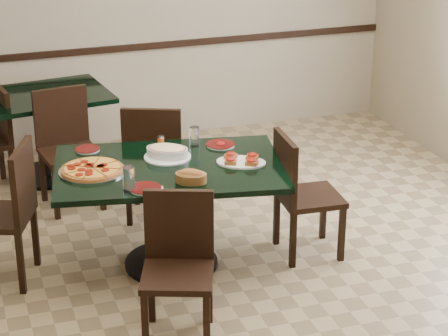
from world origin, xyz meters
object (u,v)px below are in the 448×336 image
object	(u,v)px
bruschetta_platter	(241,160)
bread_basket	(191,176)
chair_far	(154,156)
main_table	(169,190)
chair_left	(9,206)
back_chair_near	(66,141)
pepperoni_pizza	(92,169)
back_table	(42,120)
chair_right	(299,189)
chair_near	(178,258)
lasagna_casserole	(167,151)

from	to	relation	value
bruschetta_platter	bread_basket	bearing A→B (deg)	-126.26
chair_far	bread_basket	size ratio (longest dim) A/B	3.81
main_table	chair_left	size ratio (longest dim) A/B	1.74
back_chair_near	pepperoni_pizza	distance (m)	1.25
back_table	chair_right	xyz separation A→B (m)	(1.51, -1.98, -0.02)
bread_basket	bruschetta_platter	xyz separation A→B (m)	(0.41, 0.20, -0.02)
chair_near	pepperoni_pizza	world-z (taller)	chair_near
back_chair_near	lasagna_casserole	bearing A→B (deg)	-72.85
chair_far	chair_near	bearing A→B (deg)	103.02
chair_left	bread_basket	size ratio (longest dim) A/B	3.87
lasagna_casserole	chair_left	bearing A→B (deg)	-148.69
chair_far	back_table	bearing A→B (deg)	-36.34
chair_near	bruschetta_platter	size ratio (longest dim) A/B	2.20
main_table	chair_near	world-z (taller)	chair_near
chair_far	chair_right	bearing A→B (deg)	156.01
back_table	chair_right	bearing A→B (deg)	-60.27
back_table	chair_left	size ratio (longest dim) A/B	1.26
chair_right	lasagna_casserole	bearing A→B (deg)	76.42
chair_right	pepperoni_pizza	distance (m)	1.44
back_table	chair_left	xyz separation A→B (m)	(-0.44, -1.70, 0.02)
chair_near	lasagna_casserole	distance (m)	1.02
chair_near	chair_right	world-z (taller)	chair_right
main_table	chair_left	bearing A→B (deg)	-177.72
back_table	lasagna_casserole	bearing A→B (deg)	-77.11
back_chair_near	bruschetta_platter	xyz separation A→B (m)	(0.97, -1.40, 0.25)
pepperoni_pizza	bruschetta_platter	world-z (taller)	bruschetta_platter
lasagna_casserole	bruschetta_platter	size ratio (longest dim) A/B	0.85
chair_right	bread_basket	xyz separation A→B (m)	(-0.84, -0.19, 0.28)
bread_basket	chair_near	bearing A→B (deg)	-85.93
back_table	bruschetta_platter	bearing A→B (deg)	-68.76
chair_far	main_table	bearing A→B (deg)	105.98
chair_left	bread_basket	bearing A→B (deg)	88.59
back_chair_near	chair_far	bearing A→B (deg)	-51.71
back_table	chair_far	world-z (taller)	chair_far
back_chair_near	bread_basket	size ratio (longest dim) A/B	3.75
chair_left	back_chair_near	world-z (taller)	chair_left
back_chair_near	chair_near	bearing A→B (deg)	-88.60
main_table	chair_right	world-z (taller)	chair_right
chair_left	bruschetta_platter	xyz separation A→B (m)	(1.53, -0.27, 0.23)
back_table	chair_left	distance (m)	1.76
bread_basket	back_table	bearing A→B (deg)	136.13
back_chair_near	bread_basket	distance (m)	1.71
chair_near	lasagna_casserole	size ratio (longest dim) A/B	2.59
main_table	bread_basket	xyz separation A→B (m)	(0.06, -0.31, 0.22)
chair_near	bruschetta_platter	xyz separation A→B (m)	(0.64, 0.70, 0.27)
pepperoni_pizza	bread_basket	bearing A→B (deg)	-32.95
bread_basket	bruschetta_platter	size ratio (longest dim) A/B	0.61
main_table	chair_far	xyz separation A→B (m)	(0.08, 0.73, -0.04)
chair_near	chair_right	xyz separation A→B (m)	(1.07, 0.69, 0.01)
chair_left	bread_basket	xyz separation A→B (m)	(1.12, -0.46, 0.25)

